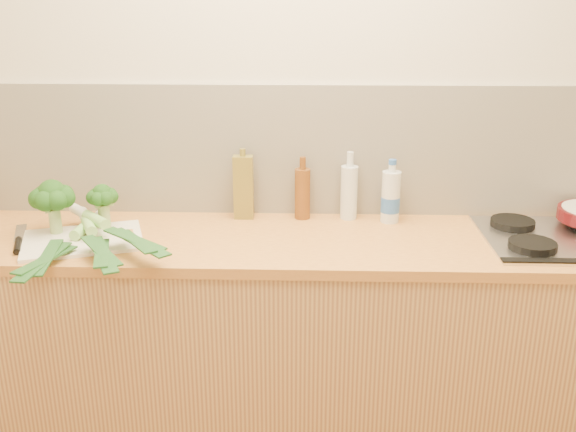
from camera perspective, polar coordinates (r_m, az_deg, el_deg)
name	(u,v)px	position (r m, az deg, el deg)	size (l,w,h in m)	color
room_shell	(294,151)	(2.65, 0.53, 5.81)	(3.50, 3.50, 3.50)	beige
counter	(292,341)	(2.65, 0.33, -11.01)	(3.20, 0.62, 0.90)	tan
gas_hob	(562,237)	(2.63, 23.20, -1.74)	(0.58, 0.50, 0.04)	silver
chopping_board	(83,240)	(2.53, -17.76, -2.06)	(0.43, 0.32, 0.01)	white
broccoli_left	(52,197)	(2.58, -20.21, 1.56)	(0.17, 0.17, 0.21)	#8EAC64
broccoli_right	(103,198)	(2.58, -16.16, 1.56)	(0.12, 0.12, 0.18)	#8EAC64
leek_front	(74,236)	(2.49, -18.51, -1.71)	(0.12, 0.67, 0.04)	white
leek_mid	(92,232)	(2.46, -17.03, -1.37)	(0.34, 0.62, 0.04)	white
leek_back	(105,225)	(2.47, -15.95, -0.74)	(0.51, 0.52, 0.04)	white
chefs_knife	(18,242)	(2.58, -22.84, -2.18)	(0.15, 0.33, 0.02)	silver
oil_tin	(243,187)	(2.63, -3.98, 2.60)	(0.08, 0.05, 0.29)	olive
glass_bottle	(349,191)	(2.64, 5.45, 2.21)	(0.07, 0.07, 0.28)	silver
amber_bottle	(302,193)	(2.63, 1.29, 2.09)	(0.06, 0.06, 0.26)	brown
water_bottle	(391,198)	(2.63, 9.11, 1.58)	(0.08, 0.08, 0.24)	silver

